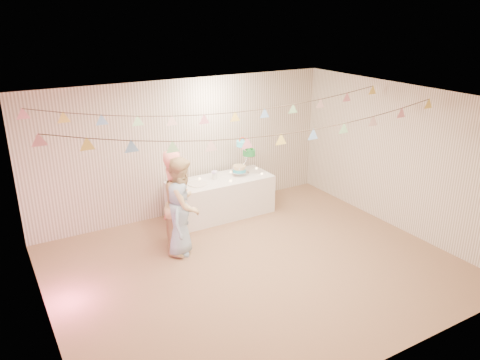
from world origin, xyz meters
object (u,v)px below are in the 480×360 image
cake_stand (244,156)px  person_adult_b (183,205)px  table (221,197)px  person_child (179,219)px  person_adult_a (176,198)px

cake_stand → person_adult_b: bearing=-151.2°
table → cake_stand: bearing=5.2°
person_adult_b → person_child: 0.24m
table → person_child: person_child is taller
table → cake_stand: size_ratio=2.88×
person_child → cake_stand: bearing=-27.4°
person_adult_b → cake_stand: bearing=-22.7°
cake_stand → person_adult_a: size_ratio=0.41×
cake_stand → person_adult_b: 1.98m
table → person_adult_b: size_ratio=1.24×
person_adult_b → person_child: bearing=168.4°
cake_stand → person_adult_a: (-1.74, -0.70, -0.26)m
table → person_adult_a: size_ratio=1.19×
person_adult_a → person_adult_b: person_adult_a is taller
cake_stand → person_child: (-1.83, -1.04, -0.48)m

